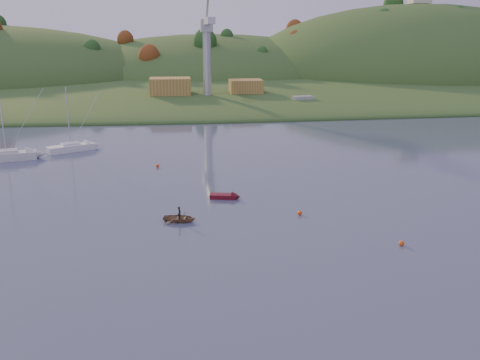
{
  "coord_description": "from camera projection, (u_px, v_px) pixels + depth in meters",
  "views": [
    {
      "loc": [
        -7.63,
        -25.41,
        20.09
      ],
      "look_at": [
        -0.18,
        33.28,
        3.3
      ],
      "focal_mm": 40.0,
      "sensor_mm": 36.0,
      "label": 1
    }
  ],
  "objects": [
    {
      "name": "far_shore",
      "position": [
        188.0,
        73.0,
        250.16
      ],
      "size": [
        620.0,
        220.0,
        1.5
      ],
      "primitive_type": "cube",
      "color": "#2F5120",
      "rests_on": "ground"
    },
    {
      "name": "shore_slope",
      "position": [
        193.0,
        88.0,
        188.13
      ],
      "size": [
        640.0,
        150.0,
        7.0
      ],
      "primitive_type": "ellipsoid",
      "color": "#2F5120",
      "rests_on": "ground"
    },
    {
      "name": "hill_center",
      "position": [
        212.0,
        77.0,
        232.29
      ],
      "size": [
        140.0,
        120.0,
        36.0
      ],
      "primitive_type": "ellipsoid",
      "color": "#2F5120",
      "rests_on": "ground"
    },
    {
      "name": "hill_right",
      "position": [
        413.0,
        77.0,
        228.27
      ],
      "size": [
        150.0,
        130.0,
        60.0
      ],
      "primitive_type": "ellipsoid",
      "color": "#2F5120",
      "rests_on": "ground"
    },
    {
      "name": "hillside_trees",
      "position": [
        191.0,
        82.0,
        207.22
      ],
      "size": [
        280.0,
        50.0,
        32.0
      ],
      "primitive_type": null,
      "color": "#204819",
      "rests_on": "ground"
    },
    {
      "name": "wharf",
      "position": [
        218.0,
        100.0,
        147.37
      ],
      "size": [
        42.0,
        16.0,
        2.4
      ],
      "primitive_type": "cube",
      "color": "slate",
      "rests_on": "ground"
    },
    {
      "name": "shed_west",
      "position": [
        170.0,
        87.0,
        145.77
      ],
      "size": [
        11.0,
        8.0,
        4.8
      ],
      "primitive_type": "cube",
      "color": "olive",
      "rests_on": "wharf"
    },
    {
      "name": "shed_east",
      "position": [
        246.0,
        87.0,
        149.38
      ],
      "size": [
        9.0,
        7.0,
        4.0
      ],
      "primitive_type": "cube",
      "color": "olive",
      "rests_on": "wharf"
    },
    {
      "name": "dock_crane",
      "position": [
        207.0,
        40.0,
        139.2
      ],
      "size": [
        3.2,
        28.0,
        20.3
      ],
      "color": "#B7B7BC",
      "rests_on": "wharf"
    },
    {
      "name": "sailboat_near",
      "position": [
        6.0,
        155.0,
        84.43
      ],
      "size": [
        9.31,
        4.65,
        12.39
      ],
      "rotation": [
        0.0,
        0.0,
        0.23
      ],
      "color": "silver",
      "rests_on": "ground"
    },
    {
      "name": "sailboat_far",
      "position": [
        71.0,
        147.0,
        90.74
      ],
      "size": [
        7.95,
        5.76,
        10.79
      ],
      "rotation": [
        0.0,
        0.0,
        0.5
      ],
      "color": "white",
      "rests_on": "ground"
    },
    {
      "name": "canoe",
      "position": [
        180.0,
        218.0,
        57.67
      ],
      "size": [
        4.0,
        3.25,
        0.73
      ],
      "primitive_type": "imported",
      "rotation": [
        0.0,
        0.0,
        1.34
      ],
      "color": "#86664A",
      "rests_on": "ground"
    },
    {
      "name": "paddler",
      "position": [
        179.0,
        215.0,
        57.57
      ],
      "size": [
        0.45,
        0.59,
        1.43
      ],
      "primitive_type": "imported",
      "rotation": [
        0.0,
        0.0,
        1.34
      ],
      "color": "black",
      "rests_on": "ground"
    },
    {
      "name": "red_tender",
      "position": [
        229.0,
        197.0,
        65.46
      ],
      "size": [
        3.96,
        2.1,
        1.28
      ],
      "rotation": [
        0.0,
        0.0,
        -0.23
      ],
      "color": "#530B16",
      "rests_on": "ground"
    },
    {
      "name": "work_vessel",
      "position": [
        303.0,
        104.0,
        139.65
      ],
      "size": [
        12.99,
        6.53,
        3.19
      ],
      "rotation": [
        0.0,
        0.0,
        0.18
      ],
      "color": "slate",
      "rests_on": "ground"
    },
    {
      "name": "buoy_0",
      "position": [
        402.0,
        243.0,
        51.24
      ],
      "size": [
        0.5,
        0.5,
        0.5
      ],
      "primitive_type": "sphere",
      "color": "#F3480C",
      "rests_on": "ground"
    },
    {
      "name": "buoy_1",
      "position": [
        300.0,
        213.0,
        59.7
      ],
      "size": [
        0.5,
        0.5,
        0.5
      ],
      "primitive_type": "sphere",
      "color": "#F3480C",
      "rests_on": "ground"
    },
    {
      "name": "buoy_3",
      "position": [
        158.0,
        166.0,
        80.33
      ],
      "size": [
        0.5,
        0.5,
        0.5
      ],
      "primitive_type": "sphere",
      "color": "#F3480C",
      "rests_on": "ground"
    }
  ]
}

